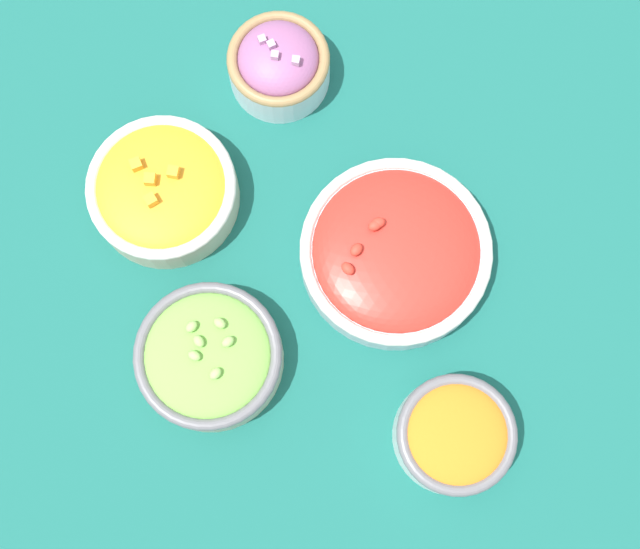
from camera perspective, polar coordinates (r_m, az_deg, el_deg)
ground_plane at (r=0.96m, az=0.00°, el=-0.37°), size 3.00×3.00×0.00m
bowl_lettuce at (r=0.92m, az=-7.12°, el=-5.23°), size 0.15×0.15×0.07m
bowl_carrots at (r=0.92m, az=8.43°, el=-10.28°), size 0.12×0.12×0.06m
bowl_red_onion at (r=1.01m, az=-2.66°, el=13.31°), size 0.11×0.11×0.08m
bowl_cherry_tomatoes at (r=0.94m, az=4.86°, el=1.45°), size 0.20×0.20×0.06m
bowl_squash at (r=0.97m, az=-10.03°, el=5.33°), size 0.16×0.16×0.07m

